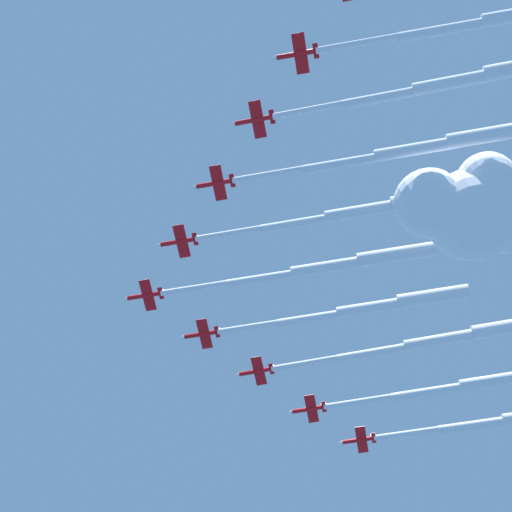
# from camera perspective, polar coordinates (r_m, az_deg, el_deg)

# --- Properties ---
(jet_lead) EXTENTS (62.79, 47.50, 3.69)m
(jet_lead) POSITION_cam_1_polar(r_m,az_deg,el_deg) (183.24, 5.74, -0.73)
(jet_lead) COLOR red
(jet_port_inner) EXTENTS (60.23, 46.13, 3.67)m
(jet_port_inner) POSITION_cam_1_polar(r_m,az_deg,el_deg) (177.90, 8.22, 3.45)
(jet_port_inner) COLOR red
(jet_starboard_inner) EXTENTS (58.86, 45.03, 3.68)m
(jet_starboard_inner) POSITION_cam_1_polar(r_m,az_deg,el_deg) (188.70, 8.84, -3.77)
(jet_starboard_inner) COLOR red
(jet_port_mid) EXTENTS (62.98, 47.96, 3.67)m
(jet_port_mid) POSITION_cam_1_polar(r_m,az_deg,el_deg) (174.78, 12.16, 7.93)
(jet_port_mid) COLOR red
(jet_starboard_mid) EXTENTS (64.29, 51.04, 3.67)m
(jet_starboard_mid) POSITION_cam_1_polar(r_m,az_deg,el_deg) (195.80, 14.11, -6.01)
(jet_starboard_mid) COLOR red
(jet_port_outer) EXTENTS (59.73, 46.70, 3.69)m
(jet_port_outer) POSITION_cam_1_polar(r_m,az_deg,el_deg) (172.96, 14.81, 12.58)
(jet_port_outer) COLOR red
(jet_starboard_outer) EXTENTS (66.58, 51.69, 3.70)m
(jet_starboard_outer) POSITION_cam_1_polar(r_m,az_deg,el_deg) (204.14, 18.07, -8.71)
(jet_starboard_outer) COLOR red
(cloud_puff) EXTENTS (34.46, 25.58, 22.67)m
(cloud_puff) POSITION_cam_1_polar(r_m,az_deg,el_deg) (180.74, 15.75, 3.40)
(cloud_puff) COLOR white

